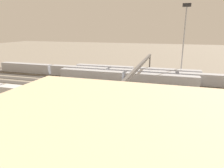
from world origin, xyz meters
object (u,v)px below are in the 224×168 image
(train_on_track_7, at_px, (139,107))
(signal_gantry, at_px, (140,67))
(train_on_track_0, at_px, (134,72))
(train_on_track_1, at_px, (108,73))
(light_mast_0, at_px, (184,32))
(train_on_track_2, at_px, (125,78))

(train_on_track_7, relative_size, signal_gantry, 2.66)
(train_on_track_7, height_order, train_on_track_0, same)
(signal_gantry, bearing_deg, train_on_track_1, -46.67)
(train_on_track_1, height_order, train_on_track_0, same)
(train_on_track_0, height_order, signal_gantry, signal_gantry)
(train_on_track_0, bearing_deg, train_on_track_1, 29.64)
(train_on_track_0, distance_m, light_mast_0, 22.74)
(train_on_track_2, relative_size, signal_gantry, 1.05)
(train_on_track_1, xyz_separation_m, train_on_track_7, (-16.48, 30.00, 0.00))
(train_on_track_1, relative_size, train_on_track_7, 0.80)
(train_on_track_0, height_order, train_on_track_2, same)
(light_mast_0, bearing_deg, train_on_track_1, 18.28)
(signal_gantry, bearing_deg, train_on_track_0, -74.99)
(signal_gantry, bearing_deg, train_on_track_2, -55.75)
(train_on_track_2, bearing_deg, train_on_track_1, -34.27)
(train_on_track_1, relative_size, train_on_track_0, 2.03)
(train_on_track_7, height_order, light_mast_0, light_mast_0)
(train_on_track_1, bearing_deg, train_on_track_0, -150.36)
(train_on_track_1, relative_size, signal_gantry, 2.12)
(train_on_track_7, distance_m, light_mast_0, 42.24)
(train_on_track_1, distance_m, train_on_track_0, 10.11)
(train_on_track_0, distance_m, train_on_track_2, 10.10)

